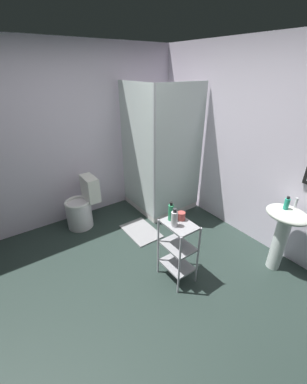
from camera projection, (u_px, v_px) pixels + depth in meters
ground_plane at (137, 287)px, 2.68m from camera, size 4.20×4.20×0.02m
wall_back at (259, 148)px, 3.04m from camera, size 4.20×0.14×2.50m
wall_left at (65, 139)px, 3.44m from camera, size 0.10×4.20×2.50m
shower_stall at (159, 183)px, 3.98m from camera, size 0.92×0.92×2.00m
pedestal_sink at (284, 227)px, 2.69m from camera, size 0.46×0.37×0.81m
sink_faucet at (296, 202)px, 2.62m from camera, size 0.03×0.03×0.10m
toilet at (82, 207)px, 3.59m from camera, size 0.37×0.49×0.76m
storage_cart at (178, 247)px, 2.61m from camera, size 0.38×0.28×0.74m
hand_soap_bottle at (287, 204)px, 2.56m from camera, size 0.05×0.05×0.15m
body_wash_bottle_green at (171, 212)px, 2.49m from camera, size 0.06×0.06×0.21m
lotion_bottle_white at (174, 218)px, 2.40m from camera, size 0.07×0.07×0.20m
rinse_cup at (181, 216)px, 2.52m from camera, size 0.08×0.08×0.09m
bath_mat at (141, 231)px, 3.56m from camera, size 0.60×0.40×0.02m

